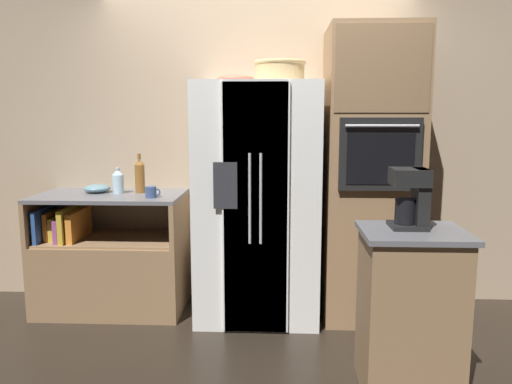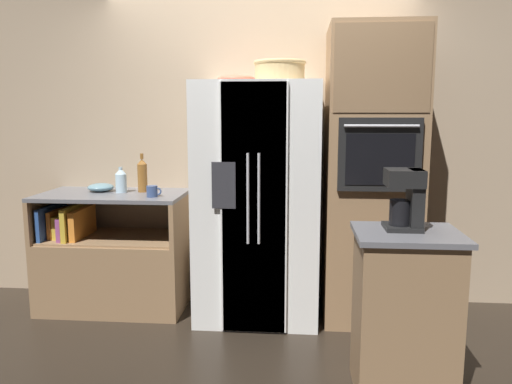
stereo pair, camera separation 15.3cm
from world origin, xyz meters
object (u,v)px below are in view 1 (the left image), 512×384
(refrigerator, at_px, (258,202))
(wall_oven, at_px, (370,176))
(bottle_tall, at_px, (118,181))
(mixing_bowl, at_px, (97,188))
(coffee_maker, at_px, (413,196))
(bottle_short, at_px, (140,176))
(mug, at_px, (151,192))
(wicker_basket, at_px, (280,70))
(fruit_bowl, at_px, (235,79))

(refrigerator, distance_m, wall_oven, 0.88)
(bottle_tall, bearing_deg, mixing_bowl, 167.74)
(coffee_maker, bearing_deg, mixing_bowl, 152.75)
(bottle_tall, distance_m, coffee_maker, 2.31)
(refrigerator, height_order, bottle_short, refrigerator)
(mixing_bowl, bearing_deg, mug, -24.93)
(wicker_basket, distance_m, bottle_short, 1.39)
(coffee_maker, bearing_deg, wicker_basket, 128.95)
(bottle_tall, bearing_deg, wall_oven, -1.73)
(wicker_basket, xyz_separation_m, coffee_maker, (0.75, -0.92, -0.76))
(refrigerator, bearing_deg, coffee_maker, -47.71)
(wicker_basket, height_order, mug, wicker_basket)
(bottle_tall, distance_m, mug, 0.37)
(bottle_short, height_order, mug, bottle_short)
(mug, xyz_separation_m, mixing_bowl, (-0.50, 0.23, -0.01))
(bottle_short, xyz_separation_m, mixing_bowl, (-0.35, -0.00, -0.10))
(mug, bearing_deg, bottle_short, 122.61)
(fruit_bowl, bearing_deg, bottle_tall, 179.26)
(fruit_bowl, bearing_deg, bottle_short, 176.09)
(fruit_bowl, relative_size, coffee_maker, 0.86)
(wicker_basket, distance_m, mug, 1.32)
(wall_oven, height_order, mixing_bowl, wall_oven)
(wicker_basket, distance_m, fruit_bowl, 0.38)
(bottle_tall, xyz_separation_m, bottle_short, (0.16, 0.04, 0.04))
(refrigerator, distance_m, wicker_basket, 1.00)
(mixing_bowl, height_order, coffee_maker, coffee_maker)
(wall_oven, height_order, wicker_basket, wall_oven)
(fruit_bowl, relative_size, mug, 2.51)
(wall_oven, distance_m, bottle_tall, 1.98)
(bottle_short, bearing_deg, bottle_tall, -165.96)
(wall_oven, xyz_separation_m, mixing_bowl, (-2.16, 0.10, -0.13))
(wall_oven, height_order, bottle_short, wall_oven)
(bottle_tall, height_order, mixing_bowl, bottle_tall)
(coffee_maker, bearing_deg, fruit_bowl, 134.86)
(fruit_bowl, bearing_deg, coffee_maker, -45.14)
(wicker_basket, relative_size, fruit_bowl, 1.31)
(wicker_basket, bearing_deg, mixing_bowl, 171.59)
(fruit_bowl, distance_m, mug, 1.07)
(fruit_bowl, relative_size, bottle_short, 0.92)
(mixing_bowl, bearing_deg, bottle_short, 0.03)
(refrigerator, relative_size, wicker_basket, 4.76)
(wall_oven, relative_size, fruit_bowl, 7.62)
(refrigerator, bearing_deg, mug, -173.47)
(mixing_bowl, bearing_deg, fruit_bowl, -2.68)
(wicker_basket, height_order, fruit_bowl, wicker_basket)
(refrigerator, xyz_separation_m, bottle_short, (-0.95, 0.14, 0.18))
(wall_oven, relative_size, mug, 19.11)
(refrigerator, xyz_separation_m, wicker_basket, (0.16, -0.08, 0.98))
(bottle_short, bearing_deg, wicker_basket, -11.02)
(bottle_tall, xyz_separation_m, coffee_maker, (2.02, -1.10, 0.08))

